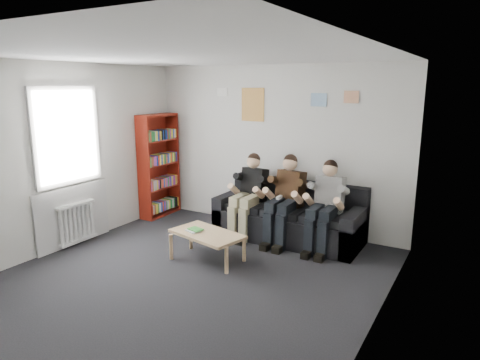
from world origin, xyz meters
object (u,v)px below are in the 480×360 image
object	(u,v)px
person_left	(248,195)
person_right	(325,206)
sofa	(289,219)
coffee_table	(207,236)
bookshelf	(159,166)
person_middle	(285,200)

from	to	relation	value
person_left	person_right	bearing A→B (deg)	5.38
sofa	coffee_table	world-z (taller)	sofa
sofa	bookshelf	world-z (taller)	bookshelf
person_right	bookshelf	bearing A→B (deg)	177.73
coffee_table	person_right	size ratio (longest dim) A/B	0.76
person_left	coffee_table	bearing A→B (deg)	-83.98
coffee_table	person_middle	size ratio (longest dim) A/B	0.75
bookshelf	person_middle	world-z (taller)	bookshelf
sofa	bookshelf	bearing A→B (deg)	-178.80
bookshelf	person_right	xyz separation A→B (m)	(3.21, -0.15, -0.27)
person_middle	bookshelf	bearing A→B (deg)	-174.05
sofa	bookshelf	size ratio (longest dim) A/B	1.22
coffee_table	bookshelf	bearing A→B (deg)	146.10
person_middle	person_right	world-z (taller)	person_middle
sofa	person_right	bearing A→B (deg)	-17.78
person_middle	coffee_table	bearing A→B (deg)	-108.63
coffee_table	person_right	xyz separation A→B (m)	(1.25, 1.17, 0.31)
bookshelf	person_right	world-z (taller)	bookshelf
bookshelf	person_middle	bearing A→B (deg)	-4.33
person_left	person_middle	world-z (taller)	person_middle
person_middle	person_right	size ratio (longest dim) A/B	1.02
sofa	coffee_table	size ratio (longest dim) A/B	2.25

